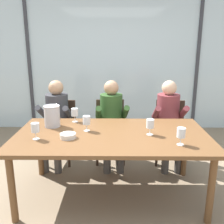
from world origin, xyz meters
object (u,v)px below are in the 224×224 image
object	(u,v)px
ice_bucket_primary	(52,116)
wine_glass_by_left_taster	(35,128)
wine_glass_by_right_taster	(75,112)
person_olive_shirt	(112,117)
person_charcoal_jacket	(56,117)
wine_glass_spare_empty	(181,133)
dining_table	(112,139)
chair_center	(170,126)
tasting_bowl	(68,136)
chair_left_of_center	(110,125)
chair_near_curtain	(60,125)
wine_glass_center_pour	(150,124)
person_maroon_top	(169,117)
wine_glass_near_bucket	(87,121)

from	to	relation	value
ice_bucket_primary	wine_glass_by_left_taster	bearing A→B (deg)	-100.05
wine_glass_by_right_taster	person_olive_shirt	bearing A→B (deg)	42.51
person_charcoal_jacket	wine_glass_by_left_taster	world-z (taller)	person_charcoal_jacket
wine_glass_spare_empty	dining_table	bearing A→B (deg)	155.31
chair_center	person_charcoal_jacket	distance (m)	1.67
ice_bucket_primary	tasting_bowl	size ratio (longest dim) A/B	1.53
ice_bucket_primary	chair_left_of_center	bearing A→B (deg)	48.96
chair_near_curtain	chair_left_of_center	bearing A→B (deg)	7.39
chair_center	wine_glass_by_left_taster	bearing A→B (deg)	-138.37
person_charcoal_jacket	wine_glass_center_pour	world-z (taller)	person_charcoal_jacket
chair_left_of_center	person_olive_shirt	distance (m)	0.24
tasting_bowl	wine_glass_spare_empty	distance (m)	1.15
ice_bucket_primary	chair_near_curtain	bearing A→B (deg)	95.52
person_charcoal_jacket	wine_glass_spare_empty	size ratio (longest dim) A/B	6.96
chair_center	wine_glass_spare_empty	world-z (taller)	wine_glass_spare_empty
dining_table	tasting_bowl	distance (m)	0.48
wine_glass_by_left_taster	ice_bucket_primary	bearing A→B (deg)	79.95
chair_left_of_center	person_maroon_top	xyz separation A→B (m)	(0.84, -0.17, 0.17)
person_charcoal_jacket	wine_glass_by_left_taster	size ratio (longest dim) A/B	6.96
chair_near_curtain	wine_glass_near_bucket	world-z (taller)	wine_glass_near_bucket
dining_table	chair_center	size ratio (longest dim) A/B	2.37
person_olive_shirt	wine_glass_near_bucket	bearing A→B (deg)	-115.15
person_charcoal_jacket	wine_glass_by_left_taster	bearing A→B (deg)	-84.42
wine_glass_center_pour	wine_glass_spare_empty	size ratio (longest dim) A/B	1.00
chair_left_of_center	wine_glass_by_right_taster	xyz separation A→B (m)	(-0.43, -0.59, 0.36)
wine_glass_spare_empty	chair_left_of_center	bearing A→B (deg)	118.15
person_charcoal_jacket	chair_center	bearing A→B (deg)	8.88
wine_glass_center_pour	wine_glass_spare_empty	world-z (taller)	same
chair_near_curtain	wine_glass_near_bucket	distance (m)	1.09
person_olive_shirt	wine_glass_by_right_taster	world-z (taller)	person_olive_shirt
chair_near_curtain	person_olive_shirt	xyz separation A→B (m)	(0.77, -0.14, 0.17)
chair_center	wine_glass_near_bucket	distance (m)	1.49
wine_glass_center_pour	person_olive_shirt	bearing A→B (deg)	115.70
person_charcoal_jacket	person_olive_shirt	xyz separation A→B (m)	(0.79, 0.00, 0.00)
dining_table	ice_bucket_primary	size ratio (longest dim) A/B	8.28
dining_table	tasting_bowl	xyz separation A→B (m)	(-0.46, -0.14, 0.09)
chair_center	wine_glass_near_bucket	size ratio (longest dim) A/B	5.12
person_charcoal_jacket	ice_bucket_primary	size ratio (longest dim) A/B	4.75
ice_bucket_primary	wine_glass_by_left_taster	distance (m)	0.42
ice_bucket_primary	wine_glass_by_right_taster	distance (m)	0.30
chair_center	wine_glass_by_left_taster	size ratio (longest dim) A/B	5.12
chair_left_of_center	wine_glass_near_bucket	distance (m)	1.02
chair_near_curtain	tasting_bowl	bearing A→B (deg)	-68.66
person_olive_shirt	chair_left_of_center	bearing A→B (deg)	93.41
wine_glass_center_pour	wine_glass_near_bucket	bearing A→B (deg)	170.28
chair_near_curtain	wine_glass_center_pour	world-z (taller)	wine_glass_center_pour
wine_glass_by_left_taster	wine_glass_spare_empty	size ratio (longest dim) A/B	1.00
ice_bucket_primary	wine_glass_center_pour	xyz separation A→B (m)	(1.12, -0.27, -0.01)
ice_bucket_primary	wine_glass_spare_empty	size ratio (longest dim) A/B	1.47
wine_glass_near_bucket	wine_glass_spare_empty	xyz separation A→B (m)	(0.96, -0.40, 0.00)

